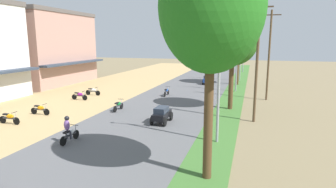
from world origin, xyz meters
TOP-DOWN VIEW (x-y plane):
  - shophouse_mid at (-19.98, 30.00)m, footprint 8.59×13.04m
  - parked_motorbike_second at (-9.12, 12.01)m, footprint 1.80×0.54m
  - parked_motorbike_third at (-8.87, 14.85)m, footprint 1.80×0.54m
  - parked_motorbike_fourth at (-9.23, 20.92)m, footprint 1.80×0.54m
  - parked_motorbike_fifth at (-9.28, 23.56)m, footprint 1.80×0.54m
  - median_tree_nearest at (5.93, 8.00)m, footprint 4.27×4.27m
  - median_tree_second at (5.88, 21.48)m, footprint 4.23×4.23m
  - median_tree_third at (5.66, 36.33)m, footprint 4.43×4.43m
  - streetlamp_near at (5.80, 12.68)m, footprint 3.16×0.20m
  - streetlamp_mid at (5.80, 30.75)m, footprint 3.16×0.20m
  - streetlamp_far at (5.80, 40.27)m, footprint 3.16×0.20m
  - streetlamp_farthest at (5.80, 53.24)m, footprint 3.16×0.20m
  - utility_pole_near at (9.15, 26.81)m, footprint 1.80×0.20m
  - utility_pole_far at (7.92, 18.02)m, footprint 1.80×0.20m
  - car_sedan_black at (1.39, 15.50)m, footprint 1.10×2.26m
  - car_hatchback_blue at (1.61, 35.21)m, footprint 1.04×2.00m
  - motorbike_foreground_rider at (-2.60, 9.95)m, footprint 0.54×1.80m
  - motorbike_ahead_second at (-3.34, 17.93)m, footprint 0.54×1.80m
  - motorbike_ahead_third at (-1.33, 25.64)m, footprint 0.54×1.80m

SIDE VIEW (x-z plane):
  - parked_motorbike_second at x=-9.12m, z-range 0.08..1.02m
  - parked_motorbike_third at x=-8.87m, z-range 0.08..1.02m
  - parked_motorbike_fourth at x=-9.23m, z-range 0.08..1.02m
  - parked_motorbike_fifth at x=-9.28m, z-range 0.08..1.02m
  - motorbike_ahead_second at x=-3.34m, z-range 0.10..1.04m
  - motorbike_ahead_third at x=-1.33m, z-range 0.10..1.04m
  - car_sedan_black at x=1.39m, z-range 0.15..1.34m
  - car_hatchback_blue at x=1.61m, z-range 0.13..1.36m
  - motorbike_foreground_rider at x=-2.60m, z-range 0.03..1.69m
  - streetlamp_mid at x=5.80m, z-range 0.65..7.92m
  - streetlamp_farthest at x=5.80m, z-range 0.65..8.21m
  - streetlamp_near at x=5.80m, z-range 0.65..8.37m
  - utility_pole_far at x=7.92m, z-range 0.19..9.09m
  - streetlamp_far at x=5.80m, z-range 0.66..8.67m
  - utility_pole_near at x=9.15m, z-range 0.19..9.25m
  - shophouse_mid at x=-19.98m, z-range 0.00..10.10m
  - median_tree_second at x=5.88m, z-range 1.95..9.79m
  - median_tree_third at x=5.66m, z-range 2.32..11.30m
  - median_tree_nearest at x=5.93m, z-range 2.34..12.35m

